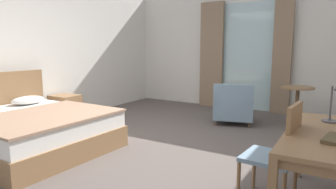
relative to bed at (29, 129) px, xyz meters
name	(u,v)px	position (x,y,z in m)	size (l,w,h in m)	color
ground	(151,152)	(1.49, 0.91, -0.34)	(5.88, 7.77, 0.10)	#564C47
wall_back	(236,49)	(1.49, 4.54, 1.12)	(5.48, 0.12, 2.81)	silver
wall_left	(30,50)	(-1.19, 0.91, 1.12)	(0.12, 7.37, 2.81)	silver
balcony_glass_door	(246,57)	(1.76, 4.46, 0.95)	(1.21, 0.02, 2.48)	silver
curtain_panel_left	(212,55)	(0.93, 4.36, 0.97)	(0.58, 0.10, 2.52)	#897056
curtain_panel_right	(282,56)	(2.58, 4.36, 0.97)	(0.39, 0.10, 2.52)	#897056
bed	(29,129)	(0.00, 0.00, 0.00)	(2.12, 1.86, 1.06)	olive
nightstand	(65,109)	(-0.82, 1.33, -0.02)	(0.51, 0.44, 0.54)	olive
writing_desk	(327,142)	(3.76, 0.29, 0.36)	(0.66, 1.55, 0.74)	olive
desk_chair	(279,150)	(3.38, 0.25, 0.24)	(0.48, 0.48, 0.97)	gray
armchair_by_window	(233,107)	(2.00, 2.99, 0.03)	(0.91, 0.95, 0.79)	gray
round_cafe_table	(297,97)	(3.06, 3.49, 0.24)	(0.59, 0.59, 0.73)	olive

